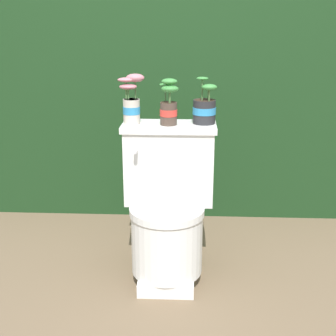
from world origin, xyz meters
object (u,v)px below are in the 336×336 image
toilet (168,206)px  potted_plant_midleft (169,106)px  potted_plant_left (131,102)px  potted_plant_middle (205,108)px

toilet → potted_plant_midleft: potted_plant_midleft is taller
potted_plant_left → potted_plant_midleft: size_ratio=1.07×
toilet → potted_plant_midleft: size_ratio=3.30×
toilet → potted_plant_left: (-0.19, 0.12, 0.51)m
potted_plant_midleft → potted_plant_middle: potted_plant_middle is taller
toilet → potted_plant_middle: potted_plant_middle is taller
potted_plant_middle → toilet: bearing=-141.2°
toilet → potted_plant_middle: size_ratio=3.26×
toilet → potted_plant_left: bearing=146.8°
toilet → potted_plant_midleft: 0.50m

